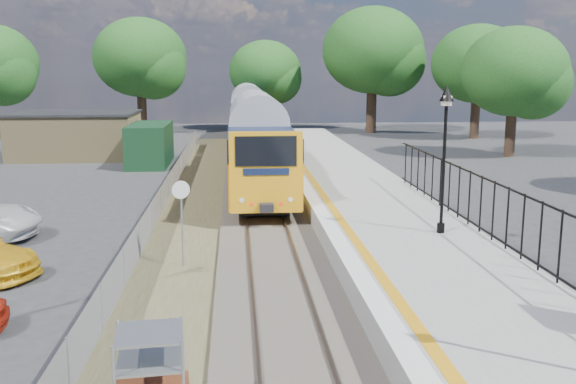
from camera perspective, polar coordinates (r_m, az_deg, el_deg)
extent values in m
plane|color=#2D2D30|center=(14.44, 0.10, -13.45)|extent=(120.00, 120.00, 0.00)
cube|color=#473F38|center=(23.87, -1.93, -3.36)|extent=(3.40, 80.00, 0.20)
cube|color=#4C472D|center=(22.00, -9.26, -4.92)|extent=(2.60, 70.00, 0.06)
cube|color=brown|center=(23.82, -3.66, -3.11)|extent=(0.07, 80.00, 0.14)
cube|color=brown|center=(23.89, -0.20, -3.05)|extent=(0.07, 80.00, 0.14)
cube|color=gray|center=(22.46, 9.11, -3.48)|extent=(5.00, 70.00, 0.90)
cube|color=silver|center=(21.93, 3.42, -2.49)|extent=(0.50, 70.00, 0.01)
cube|color=orange|center=(22.00, 4.71, -2.46)|extent=(0.30, 70.00, 0.01)
cylinder|color=black|center=(20.75, 13.42, -3.12)|extent=(0.24, 0.24, 0.30)
cylinder|color=black|center=(20.40, 13.65, 1.93)|extent=(0.10, 0.10, 3.70)
cube|color=black|center=(20.20, 13.89, 7.41)|extent=(0.08, 0.08, 0.30)
cube|color=beige|center=(20.19, 13.91, 7.89)|extent=(0.26, 0.26, 0.30)
cone|color=black|center=(20.18, 13.94, 8.54)|extent=(0.44, 0.44, 0.50)
cube|color=black|center=(17.71, 21.00, -0.61)|extent=(0.05, 26.00, 0.05)
cube|color=#A08C5A|center=(46.63, -18.29, 4.77)|extent=(8.00, 6.00, 3.00)
cube|color=black|center=(46.51, -18.40, 6.67)|extent=(8.20, 6.20, 0.15)
cube|color=#13341A|center=(41.73, -12.16, 4.16)|extent=(2.40, 6.00, 2.60)
cylinder|color=#332319|center=(63.87, -12.82, 6.90)|extent=(0.88, 0.88, 3.85)
ellipsoid|color=#184818|center=(63.76, -13.02, 11.59)|extent=(8.80, 8.80, 7.48)
cylinder|color=#332319|center=(65.34, -2.01, 6.93)|extent=(0.72, 0.72, 3.15)
ellipsoid|color=#184818|center=(65.20, -2.04, 10.68)|extent=(7.20, 7.20, 6.12)
cylinder|color=#332319|center=(62.63, 7.41, 7.17)|extent=(0.96, 0.96, 4.20)
ellipsoid|color=#184818|center=(62.54, 7.54, 12.38)|extent=(9.60, 9.60, 8.16)
cylinder|color=#332319|center=(59.18, 16.27, 6.28)|extent=(0.80, 0.80, 3.50)
ellipsoid|color=#184818|center=(59.03, 16.52, 10.88)|extent=(8.00, 8.00, 6.80)
cylinder|color=#332319|center=(47.37, 19.15, 4.90)|extent=(0.72, 0.72, 3.15)
ellipsoid|color=#184818|center=(47.17, 19.47, 10.07)|extent=(7.20, 7.20, 6.12)
cube|color=orange|center=(33.58, -2.81, 3.50)|extent=(2.80, 20.00, 1.90)
cube|color=#0F1B3A|center=(33.44, -2.83, 5.71)|extent=(2.82, 20.00, 0.90)
cube|color=black|center=(33.44, -2.83, 5.71)|extent=(2.82, 18.00, 0.70)
cube|color=black|center=(33.75, -2.79, 1.52)|extent=(2.00, 18.00, 0.45)
cube|color=orange|center=(54.07, -3.57, 6.25)|extent=(2.80, 20.00, 1.90)
cube|color=#0F1B3A|center=(53.99, -3.58, 7.62)|extent=(2.82, 20.00, 0.90)
cube|color=black|center=(53.99, -3.58, 7.62)|extent=(2.82, 18.00, 0.70)
cube|color=black|center=(54.18, -3.55, 5.00)|extent=(2.00, 18.00, 0.45)
cube|color=black|center=(23.29, -1.97, 3.64)|extent=(2.24, 0.04, 1.10)
cylinder|color=#999EA3|center=(19.62, -9.39, -3.27)|extent=(0.06, 0.06, 2.43)
cylinder|color=silver|center=(19.32, -9.52, 0.19)|extent=(0.52, 0.21, 0.54)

